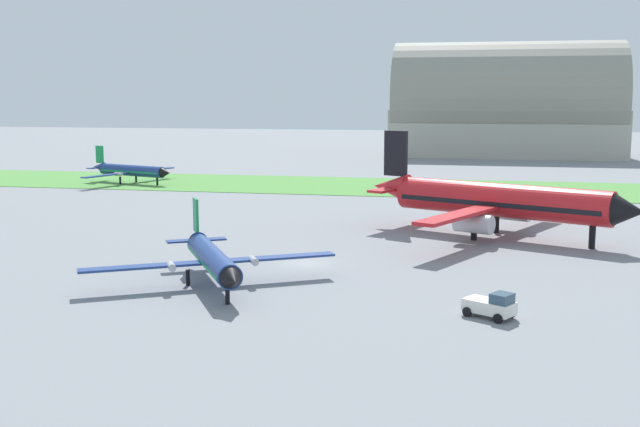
% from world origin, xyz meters
% --- Properties ---
extents(ground_plane, '(600.00, 600.00, 0.00)m').
position_xyz_m(ground_plane, '(0.00, 0.00, 0.00)').
color(ground_plane, gray).
extents(grass_taxiway_strip, '(360.00, 28.00, 0.08)m').
position_xyz_m(grass_taxiway_strip, '(0.00, 64.57, 0.04)').
color(grass_taxiway_strip, '#549342').
rests_on(grass_taxiway_strip, ground_plane).
extents(airplane_foreground_turboprop, '(19.34, 16.87, 6.50)m').
position_xyz_m(airplane_foreground_turboprop, '(-5.86, -10.29, 2.38)').
color(airplane_foreground_turboprop, navy).
rests_on(airplane_foreground_turboprop, ground_plane).
extents(airplane_taxiing_turboprop, '(18.76, 21.68, 6.73)m').
position_xyz_m(airplane_taxiing_turboprop, '(-46.86, 59.82, 2.46)').
color(airplane_taxiing_turboprop, navy).
rests_on(airplane_taxiing_turboprop, ground_plane).
extents(airplane_midfield_jet, '(30.89, 31.03, 11.73)m').
position_xyz_m(airplane_midfield_jet, '(17.82, 17.69, 4.22)').
color(airplane_midfield_jet, red).
rests_on(airplane_midfield_jet, ground_plane).
extents(pushback_tug_near_gate, '(4.01, 3.41, 1.95)m').
position_xyz_m(pushback_tug_near_gate, '(17.15, -15.30, 0.91)').
color(pushback_tug_near_gate, white).
rests_on(pushback_tug_near_gate, ground_plane).
extents(hangar_distant, '(60.26, 30.39, 30.45)m').
position_xyz_m(hangar_distant, '(22.16, 144.10, 12.77)').
color(hangar_distant, '#B2AD9E').
rests_on(hangar_distant, ground_plane).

